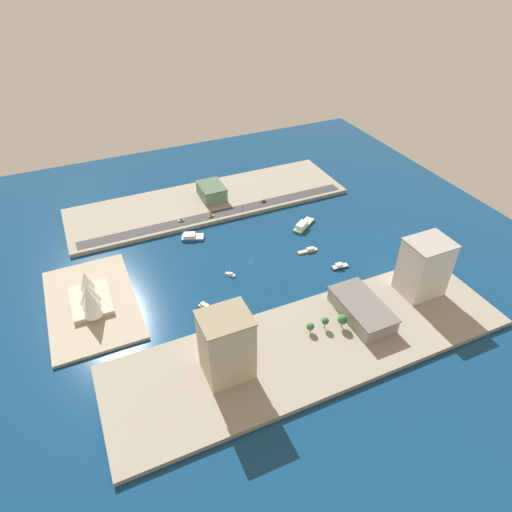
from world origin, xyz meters
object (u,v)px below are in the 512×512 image
at_px(terminal_long_green, 212,191).
at_px(taxi_yellow_cab, 211,216).
at_px(patrol_launch_navy, 340,266).
at_px(hotel_broad_white, 424,267).
at_px(ferry_green_doubledeck, 303,225).
at_px(opera_landmark, 89,295).
at_px(water_taxi_orange, 308,250).
at_px(sailboat_small_white, 230,274).
at_px(carpark_squat_concrete, 362,309).
at_px(van_white, 181,220).
at_px(catamaran_blue, 192,237).
at_px(traffic_light_waterfront, 243,209).
at_px(pickup_red, 263,201).
at_px(office_block_beige, 226,345).
at_px(tugboat_red, 206,307).

height_order(terminal_long_green, taxi_yellow_cab, terminal_long_green).
xyz_separation_m(patrol_launch_navy, hotel_broad_white, (-44.50, -31.51, 21.25)).
bearing_deg(terminal_long_green, ferry_green_doubledeck, -143.63).
bearing_deg(patrol_launch_navy, opera_landmark, 79.77).
distance_m(water_taxi_orange, patrol_launch_navy, 28.29).
distance_m(sailboat_small_white, opera_landmark, 93.16).
distance_m(carpark_squat_concrete, van_white, 165.75).
bearing_deg(catamaran_blue, terminal_long_green, -34.78).
distance_m(water_taxi_orange, ferry_green_doubledeck, 33.17).
distance_m(terminal_long_green, hotel_broad_white, 191.45).
bearing_deg(traffic_light_waterfront, patrol_launch_navy, -158.29).
xyz_separation_m(pickup_red, opera_landmark, (-71.15, 154.02, 6.50)).
xyz_separation_m(office_block_beige, opera_landmark, (84.93, 60.18, -12.83)).
height_order(catamaran_blue, pickup_red, pickup_red).
distance_m(water_taxi_orange, taxi_yellow_cab, 87.99).
height_order(hotel_broad_white, taxi_yellow_cab, hotel_broad_white).
distance_m(ferry_green_doubledeck, opera_landmark, 170.94).
height_order(ferry_green_doubledeck, tugboat_red, ferry_green_doubledeck).
height_order(patrol_launch_navy, opera_landmark, opera_landmark).
distance_m(hotel_broad_white, pickup_red, 153.63).
distance_m(catamaran_blue, office_block_beige, 136.45).
xyz_separation_m(sailboat_small_white, catamaran_blue, (54.21, 10.62, 0.70)).
bearing_deg(ferry_green_doubledeck, tugboat_red, 119.42).
xyz_separation_m(office_block_beige, traffic_light_waterfront, (146.60, -70.41, -15.98)).
relative_size(water_taxi_orange, tugboat_red, 1.38).
height_order(water_taxi_orange, traffic_light_waterfront, traffic_light_waterfront).
relative_size(pickup_red, taxi_yellow_cab, 0.97).
height_order(ferry_green_doubledeck, opera_landmark, opera_landmark).
relative_size(office_block_beige, opera_landmark, 1.02).
bearing_deg(ferry_green_doubledeck, hotel_broad_white, -163.48).
bearing_deg(carpark_squat_concrete, tugboat_red, 60.66).
distance_m(office_block_beige, traffic_light_waterfront, 163.42).
bearing_deg(taxi_yellow_cab, traffic_light_waterfront, -101.62).
distance_m(tugboat_red, patrol_launch_navy, 101.26).
xyz_separation_m(tugboat_red, opera_landmark, (31.51, 65.91, 9.12)).
bearing_deg(terminal_long_green, van_white, 126.52).
height_order(hotel_broad_white, van_white, hotel_broad_white).
bearing_deg(sailboat_small_white, tugboat_red, 133.65).
xyz_separation_m(water_taxi_orange, opera_landmark, (4.20, 155.98, 9.49)).
bearing_deg(patrol_launch_navy, pickup_red, 7.39).
xyz_separation_m(ferry_green_doubledeck, hotel_broad_white, (-101.12, -30.00, 20.53)).
bearing_deg(van_white, catamaran_blue, -175.62).
distance_m(office_block_beige, opera_landmark, 104.88).
height_order(office_block_beige, hotel_broad_white, office_block_beige).
bearing_deg(van_white, pickup_red, -89.74).
relative_size(sailboat_small_white, taxi_yellow_cab, 2.64).
bearing_deg(terminal_long_green, taxi_yellow_cab, 158.84).
distance_m(water_taxi_orange, tugboat_red, 94.13).
distance_m(traffic_light_waterfront, opera_landmark, 144.46).
height_order(carpark_squat_concrete, terminal_long_green, terminal_long_green).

